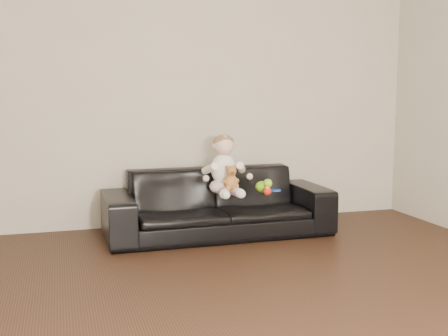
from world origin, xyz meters
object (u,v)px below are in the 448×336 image
object	(u,v)px
toy_green	(262,187)
toy_rattle	(267,191)
baby	(224,168)
teddy_bear	(231,178)
toy_blue_disc	(276,190)
sofa	(218,203)

from	to	relation	value
toy_green	toy_rattle	distance (m)	0.15
baby	teddy_bear	xyz separation A→B (m)	(0.01, -0.15, -0.06)
teddy_bear	toy_blue_disc	world-z (taller)	teddy_bear
teddy_bear	toy_rattle	xyz separation A→B (m)	(0.31, 0.01, -0.13)
teddy_bear	toy_blue_disc	distance (m)	0.52
baby	toy_rattle	size ratio (longest dim) A/B	7.11
toy_rattle	teddy_bear	bearing A→B (deg)	-179.06
sofa	toy_blue_disc	bearing A→B (deg)	-8.77
baby	toy_blue_disc	xyz separation A→B (m)	(0.47, 0.03, -0.21)
teddy_bear	toy_rattle	size ratio (longest dim) A/B	2.86
toy_rattle	toy_blue_disc	size ratio (longest dim) A/B	0.79
teddy_bear	toy_green	world-z (taller)	teddy_bear
toy_green	baby	bearing A→B (deg)	-179.33
sofa	baby	xyz separation A→B (m)	(0.03, -0.10, 0.31)
teddy_bear	toy_green	distance (m)	0.38
teddy_bear	baby	bearing A→B (deg)	88.68
baby	toy_rattle	xyz separation A→B (m)	(0.32, -0.14, -0.18)
baby	teddy_bear	bearing A→B (deg)	-82.61
baby	toy_green	size ratio (longest dim) A/B	3.55
sofa	toy_blue_disc	distance (m)	0.51
teddy_bear	toy_blue_disc	xyz separation A→B (m)	(0.46, 0.18, -0.15)
baby	toy_blue_disc	bearing A→B (deg)	7.62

